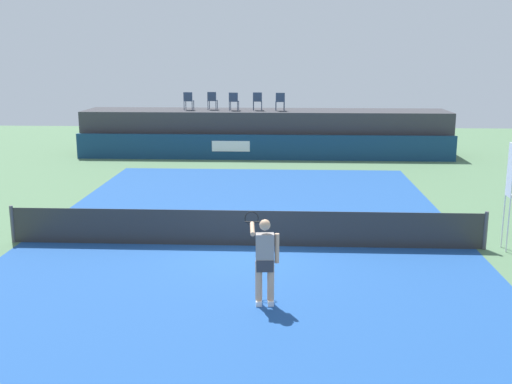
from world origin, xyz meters
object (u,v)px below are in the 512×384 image
net_post_near (12,224)px  tennis_player (264,258)px  spectator_chair_far_left (189,100)px  spectator_chair_left (212,100)px  spectator_chair_right (258,100)px  spectator_chair_far_right (280,101)px  net_post_far (485,231)px  spectator_chair_center (234,100)px

net_post_near → tennis_player: (6.86, -3.85, 0.46)m
spectator_chair_far_left → spectator_chair_left: same height
spectator_chair_left → spectator_chair_right: size_ratio=1.00×
tennis_player → spectator_chair_far_right: bearing=89.8°
spectator_chair_far_right → tennis_player: size_ratio=0.50×
spectator_chair_left → spectator_chair_far_left: bearing=-167.6°
spectator_chair_far_left → tennis_player: 19.59m
spectator_chair_left → net_post_far: size_ratio=0.89×
spectator_chair_left → spectator_chair_right: same height
spectator_chair_right → spectator_chair_far_right: bearing=-10.8°
net_post_near → spectator_chair_far_left: bearing=81.0°
net_post_near → net_post_far: same height
spectator_chair_right → net_post_near: (-5.82, -15.14, -2.19)m
spectator_chair_far_left → spectator_chair_left: (1.16, 0.25, 0.00)m
spectator_chair_right → tennis_player: spectator_chair_right is taller
net_post_far → tennis_player: bearing=-145.2°
spectator_chair_right → net_post_far: size_ratio=0.89×
spectator_chair_left → spectator_chair_right: bearing=-6.3°
net_post_near → net_post_far: 12.40m
net_post_far → tennis_player: (-5.54, -3.85, 0.46)m
spectator_chair_far_left → net_post_far: size_ratio=0.89×
spectator_chair_far_left → spectator_chair_center: size_ratio=1.00×
spectator_chair_far_left → net_post_near: 15.48m
spectator_chair_left → spectator_chair_far_right: (3.39, -0.46, 0.00)m
spectator_chair_left → net_post_near: (-3.54, -15.39, -2.19)m
spectator_chair_center → net_post_far: 17.01m
spectator_chair_far_left → spectator_chair_center: bearing=-3.9°
spectator_chair_center → net_post_near: spectator_chair_center is taller
spectator_chair_left → spectator_chair_far_right: size_ratio=1.00×
spectator_chair_right → net_post_far: (6.58, -15.14, -2.19)m
spectator_chair_left → spectator_chair_center: same height
spectator_chair_far_left → spectator_chair_right: same height
spectator_chair_right → net_post_far: 16.66m
spectator_chair_far_left → net_post_far: bearing=-56.5°
spectator_chair_center → spectator_chair_far_right: bearing=-1.4°
net_post_near → net_post_far: size_ratio=1.00×
spectator_chair_far_right → spectator_chair_left: bearing=172.2°
net_post_near → spectator_chair_center: bearing=72.8°
spectator_chair_far_right → net_post_far: spectator_chair_far_right is taller
spectator_chair_left → net_post_far: 17.90m
spectator_chair_far_right → net_post_far: 16.05m
spectator_chair_far_right → net_post_near: size_ratio=0.89×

